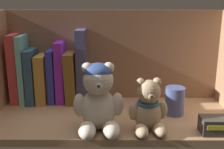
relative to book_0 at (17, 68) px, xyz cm
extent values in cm
cube|color=#A87F5B|center=(32.30, -12.78, -12.34)|extent=(70.42, 30.76, 2.00)
cube|color=brown|center=(32.30, 3.20, 2.72)|extent=(72.82, 1.20, 32.13)
cube|color=#CD3E3E|center=(0.00, 0.00, 0.00)|extent=(2.82, 11.14, 22.69)
cube|color=#74C3BA|center=(2.72, 0.00, -0.17)|extent=(1.82, 12.58, 22.35)
cube|color=#2C4C69|center=(5.36, 0.00, -2.38)|extent=(2.65, 13.34, 17.94)
cube|color=#B68233|center=(8.69, 0.00, -3.32)|extent=(3.17, 12.87, 16.05)
cube|color=#3035A6|center=(11.80, 0.00, -2.55)|extent=(2.24, 10.25, 17.59)
cube|color=purple|center=(14.68, 0.00, -1.22)|extent=(2.70, 10.24, 20.24)
cube|color=brown|center=(18.06, 0.00, -2.95)|extent=(3.72, 12.44, 16.88)
cube|color=#404268|center=(21.64, 0.00, 0.74)|extent=(3.10, 9.08, 24.18)
ellipsoid|color=beige|center=(28.24, -21.51, -5.83)|extent=(9.37, 8.60, 11.03)
sphere|color=beige|center=(28.29, -22.06, 2.28)|extent=(7.84, 7.84, 7.84)
sphere|color=beige|center=(25.51, -21.73, 5.34)|extent=(2.94, 2.94, 2.94)
sphere|color=beige|center=(30.98, -21.30, 5.34)|extent=(2.94, 2.94, 2.94)
sphere|color=beige|center=(28.51, -24.83, 1.81)|extent=(2.94, 2.94, 2.94)
sphere|color=black|center=(28.59, -25.86, 1.89)|extent=(1.03, 1.03, 1.03)
ellipsoid|color=beige|center=(25.63, -26.97, -9.38)|extent=(4.98, 7.68, 3.92)
ellipsoid|color=beige|center=(31.68, -26.49, -9.38)|extent=(4.98, 7.68, 3.92)
ellipsoid|color=beige|center=(23.34, -22.45, -4.45)|extent=(3.43, 3.43, 6.37)
ellipsoid|color=beige|center=(33.23, -21.67, -4.45)|extent=(3.43, 3.43, 6.37)
ellipsoid|color=#334B8B|center=(28.24, -21.51, 4.44)|extent=(7.45, 7.45, 4.31)
ellipsoid|color=tan|center=(41.23, -21.92, -7.03)|extent=(7.34, 6.74, 8.64)
sphere|color=tan|center=(41.28, -22.35, -0.67)|extent=(6.14, 6.14, 6.14)
sphere|color=tan|center=(39.09, -22.14, 1.72)|extent=(2.30, 2.30, 2.30)
sphere|color=tan|center=(43.37, -21.70, 1.72)|extent=(2.30, 2.30, 2.30)
sphere|color=tan|center=(41.50, -24.52, -1.04)|extent=(2.30, 2.30, 2.30)
sphere|color=black|center=(41.58, -25.32, -0.98)|extent=(0.81, 0.81, 0.81)
ellipsoid|color=tan|center=(39.29, -26.24, -9.81)|extent=(4.02, 6.08, 3.07)
ellipsoid|color=tan|center=(44.01, -25.76, -9.81)|extent=(4.02, 6.08, 3.07)
ellipsoid|color=tan|center=(37.41, -22.75, -5.95)|extent=(2.74, 2.74, 4.99)
ellipsoid|color=tan|center=(45.14, -21.96, -5.95)|extent=(2.74, 2.74, 4.99)
torus|color=#30667D|center=(41.23, -21.92, -3.92)|extent=(5.90, 5.90, 1.11)
cylinder|color=#4C5B99|center=(50.49, -11.78, -7.14)|extent=(5.76, 5.76, 8.40)
cube|color=#38332D|center=(60.57, -24.11, -9.21)|extent=(11.70, 5.30, 4.27)
camera|label=1|loc=(32.48, -91.21, 22.63)|focal=45.35mm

